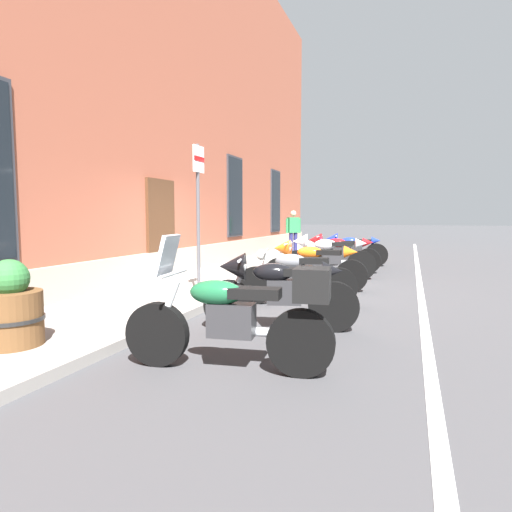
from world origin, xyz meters
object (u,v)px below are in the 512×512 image
at_px(motorcycle_grey_naked, 296,277).
at_px(motorcycle_blue_sport, 351,248).
at_px(motorcycle_white_sport, 326,255).
at_px(parking_sign, 198,199).
at_px(motorcycle_red_sport, 337,251).
at_px(barrel_planter, 11,310).
at_px(motorcycle_green_touring, 238,316).
at_px(pedestrian_striped_shirt, 293,230).
at_px(motorcycle_black_sport, 275,288).
at_px(motorcycle_orange_sport, 311,263).

bearing_deg(motorcycle_grey_naked, motorcycle_blue_sport, -1.06).
bearing_deg(motorcycle_white_sport, parking_sign, 156.80).
relative_size(motorcycle_red_sport, barrel_planter, 2.32).
xyz_separation_m(motorcycle_green_touring, pedestrian_striped_shirt, (11.64, 2.45, 0.45)).
xyz_separation_m(motorcycle_black_sport, motorcycle_red_sport, (6.42, 0.20, 0.01)).
relative_size(motorcycle_blue_sport, pedestrian_striped_shirt, 1.30).
bearing_deg(motorcycle_white_sport, motorcycle_grey_naked, -178.81).
relative_size(motorcycle_black_sport, motorcycle_blue_sport, 0.98).
distance_m(motorcycle_black_sport, motorcycle_orange_sport, 3.32).
relative_size(motorcycle_white_sport, motorcycle_red_sport, 1.00).
bearing_deg(motorcycle_white_sport, motorcycle_blue_sport, -3.42).
height_order(motorcycle_orange_sport, motorcycle_blue_sport, motorcycle_orange_sport).
bearing_deg(pedestrian_striped_shirt, motorcycle_green_touring, -168.10).
distance_m(motorcycle_orange_sport, motorcycle_red_sport, 3.10).
bearing_deg(motorcycle_blue_sport, motorcycle_grey_naked, 178.94).
bearing_deg(motorcycle_blue_sport, motorcycle_black_sport, -179.68).
bearing_deg(motorcycle_green_touring, motorcycle_red_sport, 2.25).
xyz_separation_m(motorcycle_white_sport, motorcycle_red_sport, (1.46, -0.03, -0.02)).
bearing_deg(parking_sign, pedestrian_striped_shirt, 3.74).
bearing_deg(motorcycle_orange_sport, motorcycle_black_sport, -175.83).
relative_size(motorcycle_green_touring, motorcycle_blue_sport, 1.02).
bearing_deg(barrel_planter, motorcycle_red_sport, -14.09).
bearing_deg(pedestrian_striped_shirt, barrel_planter, -179.85).
relative_size(motorcycle_black_sport, motorcycle_white_sport, 0.93).
height_order(motorcycle_grey_naked, motorcycle_blue_sport, motorcycle_blue_sport).
height_order(motorcycle_black_sport, motorcycle_orange_sport, motorcycle_black_sport).
distance_m(motorcycle_red_sport, pedestrian_striped_shirt, 4.22).
height_order(motorcycle_black_sport, motorcycle_red_sport, motorcycle_red_sport).
relative_size(motorcycle_black_sport, parking_sign, 0.77).
distance_m(motorcycle_grey_naked, motorcycle_orange_sport, 1.58).
xyz_separation_m(motorcycle_grey_naked, barrel_planter, (-3.71, 2.14, 0.03)).
xyz_separation_m(motorcycle_blue_sport, parking_sign, (-6.66, 1.72, 1.23)).
bearing_deg(motorcycle_green_touring, pedestrian_striped_shirt, 11.90).
bearing_deg(motorcycle_black_sport, motorcycle_green_touring, -175.75).
bearing_deg(motorcycle_grey_naked, motorcycle_red_sport, 0.42).
relative_size(motorcycle_green_touring, pedestrian_striped_shirt, 1.32).
bearing_deg(motorcycle_orange_sport, motorcycle_red_sport, -0.84).
relative_size(motorcycle_green_touring, motorcycle_black_sport, 1.04).
relative_size(motorcycle_red_sport, parking_sign, 0.83).
height_order(motorcycle_blue_sport, pedestrian_striped_shirt, pedestrian_striped_shirt).
height_order(motorcycle_grey_naked, pedestrian_striped_shirt, pedestrian_striped_shirt).
bearing_deg(motorcycle_green_touring, motorcycle_black_sport, 4.25).
relative_size(motorcycle_blue_sport, barrel_planter, 2.22).
bearing_deg(motorcycle_black_sport, pedestrian_striped_shirt, 13.10).
bearing_deg(motorcycle_orange_sport, motorcycle_blue_sport, -2.39).
xyz_separation_m(motorcycle_black_sport, parking_sign, (1.37, 1.77, 1.22)).
height_order(motorcycle_white_sport, motorcycle_blue_sport, motorcycle_white_sport).
relative_size(motorcycle_black_sport, motorcycle_red_sport, 0.94).
height_order(motorcycle_red_sport, motorcycle_blue_sport, motorcycle_red_sport).
relative_size(motorcycle_black_sport, motorcycle_orange_sport, 0.95).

